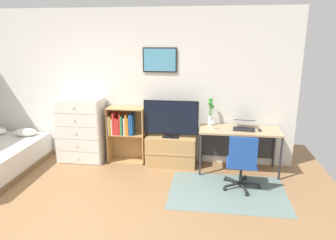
# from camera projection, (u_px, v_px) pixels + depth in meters

# --- Properties ---
(ground_plane) EXTENTS (7.20, 7.20, 0.00)m
(ground_plane) POSITION_uv_depth(u_px,v_px,m) (67.00, 234.00, 3.60)
(ground_plane) COLOR #936B44
(wall_back_with_posters) EXTENTS (6.12, 0.09, 2.70)m
(wall_back_with_posters) POSITION_uv_depth(u_px,v_px,m) (122.00, 86.00, 5.57)
(wall_back_with_posters) COLOR silver
(wall_back_with_posters) RESTS_ON ground_plane
(area_rug) EXTENTS (1.70, 1.20, 0.01)m
(area_rug) POSITION_uv_depth(u_px,v_px,m) (227.00, 192.00, 4.57)
(area_rug) COLOR slate
(area_rug) RESTS_ON ground_plane
(dresser) EXTENTS (0.83, 0.46, 1.17)m
(dresser) POSITION_uv_depth(u_px,v_px,m) (81.00, 130.00, 5.60)
(dresser) COLOR white
(dresser) RESTS_ON ground_plane
(bookshelf) EXTENTS (0.66, 0.30, 1.01)m
(bookshelf) POSITION_uv_depth(u_px,v_px,m) (124.00, 130.00, 5.55)
(bookshelf) COLOR tan
(bookshelf) RESTS_ON ground_plane
(tv_stand) EXTENTS (0.87, 0.41, 0.53)m
(tv_stand) POSITION_uv_depth(u_px,v_px,m) (171.00, 151.00, 5.48)
(tv_stand) COLOR tan
(tv_stand) RESTS_ON ground_plane
(television) EXTENTS (0.95, 0.16, 0.65)m
(television) POSITION_uv_depth(u_px,v_px,m) (171.00, 119.00, 5.30)
(television) COLOR black
(television) RESTS_ON tv_stand
(desk) EXTENTS (1.32, 0.59, 0.74)m
(desk) POSITION_uv_depth(u_px,v_px,m) (239.00, 136.00, 5.22)
(desk) COLOR tan
(desk) RESTS_ON ground_plane
(office_chair) EXTENTS (0.57, 0.58, 0.86)m
(office_chair) POSITION_uv_depth(u_px,v_px,m) (242.00, 161.00, 4.52)
(office_chair) COLOR #232326
(office_chair) RESTS_ON ground_plane
(laptop) EXTENTS (0.39, 0.41, 0.16)m
(laptop) POSITION_uv_depth(u_px,v_px,m) (244.00, 125.00, 5.13)
(laptop) COLOR black
(laptop) RESTS_ON desk
(computer_mouse) EXTENTS (0.06, 0.10, 0.03)m
(computer_mouse) POSITION_uv_depth(u_px,v_px,m) (260.00, 130.00, 5.01)
(computer_mouse) COLOR #262628
(computer_mouse) RESTS_ON desk
(bamboo_vase) EXTENTS (0.11, 0.10, 0.48)m
(bamboo_vase) POSITION_uv_depth(u_px,v_px,m) (211.00, 113.00, 5.28)
(bamboo_vase) COLOR silver
(bamboo_vase) RESTS_ON desk
(wine_glass) EXTENTS (0.07, 0.07, 0.18)m
(wine_glass) POSITION_uv_depth(u_px,v_px,m) (213.00, 121.00, 5.07)
(wine_glass) COLOR silver
(wine_glass) RESTS_ON desk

